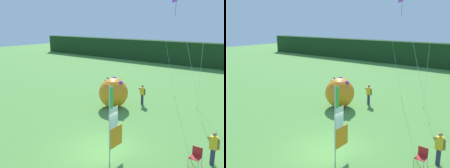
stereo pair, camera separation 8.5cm
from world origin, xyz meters
The scene contains 7 objects.
ground_plane centered at (0.00, 0.00, 0.00)m, with size 120.00×120.00×0.00m, color #518E3D.
banner_flag centered at (1.10, -0.50, 1.86)m, with size 0.06×1.03×3.88m.
person_near_banner centered at (5.01, 2.16, 0.88)m, with size 0.55×0.48×1.66m.
person_mid_field centered at (-6.28, 8.14, 0.92)m, with size 0.55×0.48×1.73m.
person_far_left centered at (-2.38, 7.89, 0.87)m, with size 0.55×0.48×1.64m.
inflatable_balloon centered at (-3.86, 5.90, 1.18)m, with size 2.35×2.35×2.39m.
folding_chair centered at (4.41, 1.63, 0.51)m, with size 0.51×0.51×0.89m.
Camera 2 is at (7.90, -9.14, 6.60)m, focal length 39.96 mm.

